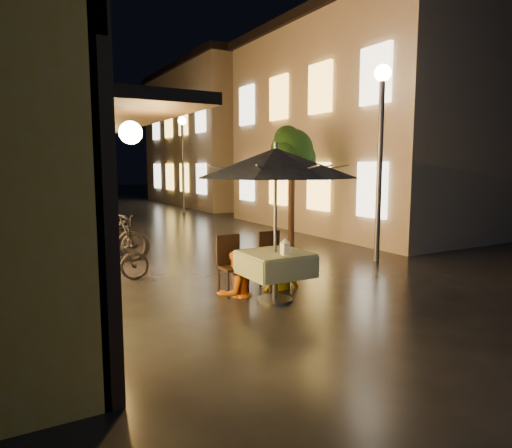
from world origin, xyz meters
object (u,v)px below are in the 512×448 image
patio_umbrella (276,163)px  table_lantern (285,246)px  streetlamp_near (381,128)px  bicycle_0 (105,261)px  cafe_table (275,264)px  person_yellow (280,249)px  person_orange (235,252)px

patio_umbrella → table_lantern: bearing=-90.0°
streetlamp_near → patio_umbrella: bearing=-158.0°
table_lantern → bicycle_0: size_ratio=0.16×
cafe_table → bicycle_0: 3.23m
streetlamp_near → cafe_table: size_ratio=4.27×
streetlamp_near → person_yellow: streetlamp_near is taller
person_orange → person_yellow: (0.86, -0.00, -0.03)m
streetlamp_near → bicycle_0: bearing=169.6°
patio_umbrella → table_lantern: (0.00, -0.28, -1.23)m
streetlamp_near → person_yellow: (-3.08, -0.85, -2.23)m
cafe_table → patio_umbrella: 1.56m
streetlamp_near → bicycle_0: 6.25m
person_orange → bicycle_0: (-1.68, 1.87, -0.32)m
cafe_table → person_yellow: (0.47, 0.59, 0.10)m
cafe_table → bicycle_0: size_ratio=0.64×
table_lantern → person_yellow: 1.02m
person_orange → streetlamp_near: bearing=-179.2°
bicycle_0 → person_orange: bearing=-131.3°
person_yellow → bicycle_0: bearing=-34.7°
patio_umbrella → person_orange: size_ratio=1.73×
streetlamp_near → person_yellow: bearing=-164.6°
streetlamp_near → person_orange: 4.59m
person_yellow → bicycle_0: size_ratio=0.89×
person_yellow → bicycle_0: person_yellow is taller
streetlamp_near → person_yellow: size_ratio=3.08×
person_yellow → table_lantern: bearing=63.2°
cafe_table → table_lantern: size_ratio=3.96×
table_lantern → person_yellow: (0.47, 0.87, -0.23)m
streetlamp_near → bicycle_0: streetlamp_near is taller
patio_umbrella → person_orange: 1.59m
person_yellow → bicycle_0: 3.18m
table_lantern → person_yellow: bearing=61.5°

